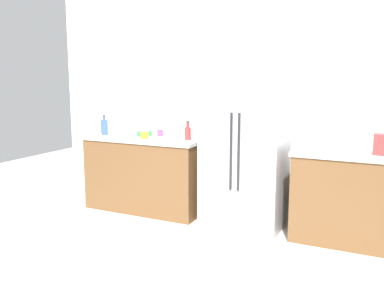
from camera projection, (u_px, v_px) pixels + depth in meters
kitchen_back_panel at (245, 95)px, 4.61m from camera, size 5.01×0.10×2.77m
counter_left at (146, 173)px, 4.92m from camera, size 1.44×0.61×0.88m
counter_right at (377, 200)px, 3.84m from camera, size 1.55×0.61×0.88m
refrigerator at (245, 147)px, 4.30m from camera, size 0.82×0.64×1.71m
bottle_a at (188, 133)px, 4.59m from camera, size 0.07×0.07×0.21m
bottle_b at (104, 127)px, 5.00m from camera, size 0.08×0.08×0.24m
cup_b at (144, 135)px, 4.70m from camera, size 0.09×0.09×0.08m
cup_c at (160, 133)px, 4.89m from camera, size 0.07×0.07×0.08m
bowl_a at (144, 133)px, 4.93m from camera, size 0.18×0.18×0.06m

